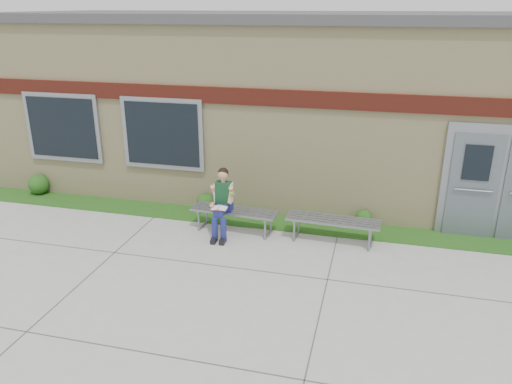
# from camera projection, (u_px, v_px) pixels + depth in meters

# --- Properties ---
(ground) EXTENTS (80.00, 80.00, 0.00)m
(ground) POSITION_uv_depth(u_px,v_px,m) (263.00, 287.00, 8.23)
(ground) COLOR #9E9E99
(ground) RESTS_ON ground
(grass_strip) EXTENTS (16.00, 0.80, 0.02)m
(grass_strip) POSITION_uv_depth(u_px,v_px,m) (292.00, 224.00, 10.59)
(grass_strip) COLOR #204512
(grass_strip) RESTS_ON ground
(school_building) EXTENTS (16.20, 6.22, 4.20)m
(school_building) POSITION_uv_depth(u_px,v_px,m) (317.00, 98.00, 12.92)
(school_building) COLOR beige
(school_building) RESTS_ON ground
(bench_left) EXTENTS (1.81, 0.61, 0.46)m
(bench_left) POSITION_uv_depth(u_px,v_px,m) (235.00, 215.00, 10.17)
(bench_left) COLOR gray
(bench_left) RESTS_ON ground
(bench_right) EXTENTS (1.83, 0.59, 0.47)m
(bench_right) POSITION_uv_depth(u_px,v_px,m) (333.00, 224.00, 9.71)
(bench_right) COLOR gray
(bench_right) RESTS_ON ground
(girl) EXTENTS (0.50, 0.82, 1.37)m
(girl) POSITION_uv_depth(u_px,v_px,m) (222.00, 201.00, 9.90)
(girl) COLOR navy
(girl) RESTS_ON ground
(shrub_west) EXTENTS (0.49, 0.49, 0.49)m
(shrub_west) POSITION_uv_depth(u_px,v_px,m) (39.00, 184.00, 12.17)
(shrub_west) COLOR #204512
(shrub_west) RESTS_ON grass_strip
(shrub_mid) EXTENTS (0.39, 0.39, 0.39)m
(shrub_mid) POSITION_uv_depth(u_px,v_px,m) (205.00, 202.00, 11.20)
(shrub_mid) COLOR #204512
(shrub_mid) RESTS_ON grass_strip
(shrub_east) EXTENTS (0.35, 0.35, 0.35)m
(shrub_east) POSITION_uv_depth(u_px,v_px,m) (364.00, 218.00, 10.41)
(shrub_east) COLOR #204512
(shrub_east) RESTS_ON grass_strip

